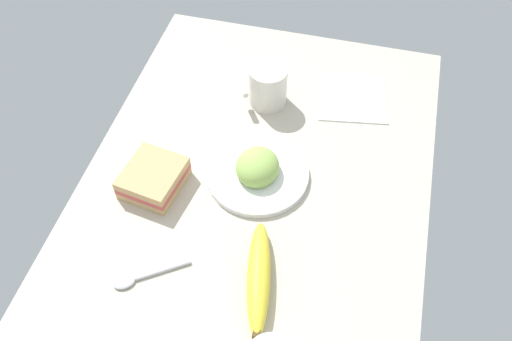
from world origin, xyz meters
The scene contains 7 objects.
tabletop centered at (0.00, 0.00, 1.00)cm, with size 90.00×64.00×2.00cm, color #BCB29E.
plate_of_food centered at (1.10, -0.16, 3.63)cm, with size 19.32×19.32×6.00cm.
coffee_mug_black centered at (21.14, 2.89, 6.44)cm, with size 8.61×9.85×8.62cm.
sandwich_main centered at (-5.76, 17.97, 4.20)cm, with size 12.30×11.39×4.40cm.
banana centered at (-20.33, -5.64, 3.90)cm, with size 20.82×8.01×3.80cm.
spoon centered at (-24.50, 13.46, 2.38)cm, with size 8.65×11.67×0.80cm.
paper_napkin centered at (26.39, -14.39, 2.15)cm, with size 14.34×14.34×0.30cm, color white.
Camera 1 is at (-61.82, -15.72, 85.19)cm, focal length 39.22 mm.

